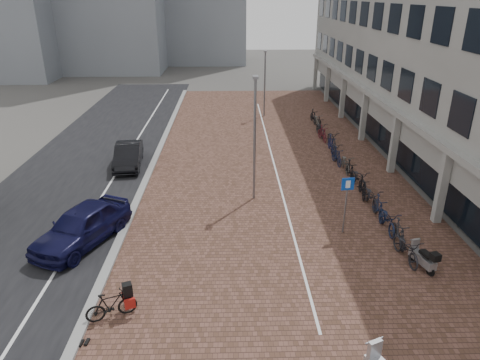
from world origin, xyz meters
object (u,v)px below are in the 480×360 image
parking_sign (346,196)px  hero_bike (111,305)px  scooter_front (423,257)px  car_navy (82,226)px  car_dark (128,155)px

parking_sign → hero_bike: bearing=-155.9°
scooter_front → car_navy: bearing=155.2°
hero_bike → parking_sign: 10.12m
car_navy → hero_bike: bearing=-39.5°
hero_bike → parking_sign: bearing=-81.7°
car_dark → parking_sign: bearing=-43.3°
hero_bike → parking_sign: parking_sign is taller
scooter_front → hero_bike: bearing=177.2°
car_dark → scooter_front: 17.12m
car_navy → scooter_front: (13.20, -2.16, -0.30)m
car_navy → car_dark: (0.04, 8.79, -0.12)m
hero_bike → car_navy: bearing=3.7°
car_dark → scooter_front: car_dark is taller
hero_bike → scooter_front: (10.93, 2.46, -0.01)m
car_dark → car_navy: bearing=-96.3°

